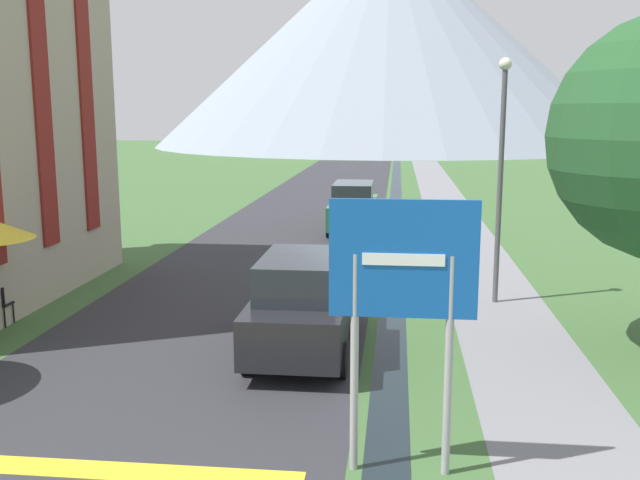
% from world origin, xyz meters
% --- Properties ---
extents(ground_plane, '(160.00, 160.00, 0.00)m').
position_xyz_m(ground_plane, '(0.00, 20.00, 0.00)').
color(ground_plane, '#3D6033').
extents(road, '(6.40, 60.00, 0.01)m').
position_xyz_m(road, '(-2.50, 30.00, 0.00)').
color(road, '#2D2D33').
rests_on(road, ground_plane).
extents(footpath, '(2.20, 60.00, 0.01)m').
position_xyz_m(footpath, '(3.60, 30.00, 0.00)').
color(footpath, slate).
rests_on(footpath, ground_plane).
extents(drainage_channel, '(0.60, 60.00, 0.00)m').
position_xyz_m(drainage_channel, '(1.20, 30.00, 0.00)').
color(drainage_channel, black).
rests_on(drainage_channel, ground_plane).
extents(mountain_distant, '(58.68, 58.68, 26.77)m').
position_xyz_m(mountain_distant, '(-0.09, 89.45, 13.39)').
color(mountain_distant, gray).
rests_on(mountain_distant, ground_plane).
extents(road_sign, '(1.74, 0.11, 3.37)m').
position_xyz_m(road_sign, '(1.35, 4.79, 2.27)').
color(road_sign, '#9E9EA3').
rests_on(road_sign, ground_plane).
extents(parked_car_near, '(1.77, 4.14, 1.82)m').
position_xyz_m(parked_car_near, '(-0.40, 9.08, 0.91)').
color(parked_car_near, black).
rests_on(parked_car_near, ground_plane).
extents(parked_car_far, '(1.71, 4.40, 1.82)m').
position_xyz_m(parked_car_far, '(-0.31, 22.34, 0.91)').
color(parked_car_far, '#28663D').
rests_on(parked_car_far, ground_plane).
extents(streetlamp, '(0.28, 0.28, 5.51)m').
position_xyz_m(streetlamp, '(3.56, 12.97, 3.24)').
color(streetlamp, '#515156').
rests_on(streetlamp, ground_plane).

